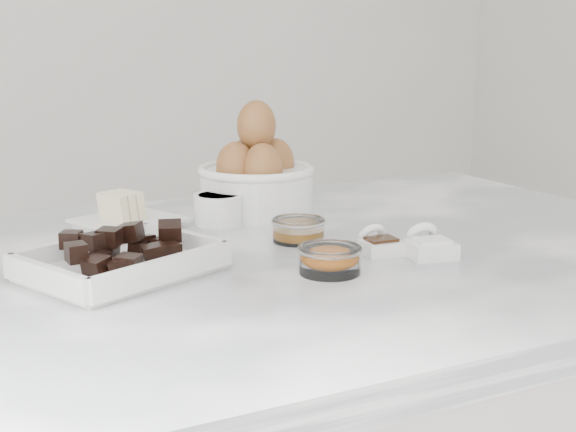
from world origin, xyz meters
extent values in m
cube|color=white|center=(0.00, 0.00, 0.92)|extent=(1.20, 0.80, 0.04)
cube|color=white|center=(-0.22, 0.00, 0.95)|extent=(0.25, 0.22, 0.01)
cube|color=white|center=(-0.14, 0.23, 0.95)|extent=(0.15, 0.15, 0.01)
cube|color=white|center=(-0.14, 0.23, 0.95)|extent=(0.17, 0.17, 0.00)
cylinder|color=white|center=(-0.02, 0.19, 0.96)|extent=(0.08, 0.08, 0.05)
cylinder|color=white|center=(-0.02, 0.19, 0.98)|extent=(0.06, 0.06, 0.01)
cylinder|color=white|center=(0.07, 0.23, 0.98)|extent=(0.18, 0.18, 0.07)
torus|color=white|center=(0.07, 0.23, 1.01)|extent=(0.19, 0.19, 0.02)
ellipsoid|color=brown|center=(0.11, 0.24, 1.02)|extent=(0.06, 0.06, 0.08)
ellipsoid|color=brown|center=(0.03, 0.23, 1.02)|extent=(0.06, 0.06, 0.08)
ellipsoid|color=brown|center=(0.07, 0.27, 1.02)|extent=(0.06, 0.06, 0.08)
ellipsoid|color=brown|center=(0.06, 0.20, 1.02)|extent=(0.06, 0.06, 0.08)
ellipsoid|color=brown|center=(0.07, 0.24, 1.08)|extent=(0.06, 0.06, 0.08)
cylinder|color=white|center=(0.04, 0.04, 0.95)|extent=(0.07, 0.07, 0.03)
torus|color=white|center=(0.04, 0.04, 0.97)|extent=(0.08, 0.08, 0.01)
cylinder|color=orange|center=(0.04, 0.04, 0.95)|extent=(0.06, 0.06, 0.01)
cylinder|color=white|center=(0.00, -0.11, 0.96)|extent=(0.07, 0.07, 0.03)
torus|color=white|center=(0.00, -0.11, 0.97)|extent=(0.08, 0.08, 0.01)
ellipsoid|color=orange|center=(0.00, -0.11, 0.96)|extent=(0.05, 0.05, 0.02)
cube|color=white|center=(0.10, -0.07, 0.95)|extent=(0.05, 0.05, 0.02)
cube|color=black|center=(0.10, -0.07, 0.96)|extent=(0.04, 0.03, 0.00)
torus|color=white|center=(0.11, -0.04, 0.96)|extent=(0.04, 0.03, 0.04)
cube|color=white|center=(0.15, -0.11, 0.95)|extent=(0.07, 0.06, 0.02)
cube|color=white|center=(0.15, -0.11, 0.96)|extent=(0.05, 0.04, 0.00)
torus|color=white|center=(0.16, -0.08, 0.96)|extent=(0.05, 0.04, 0.04)
camera|label=1|loc=(-0.46, -0.91, 1.22)|focal=50.00mm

